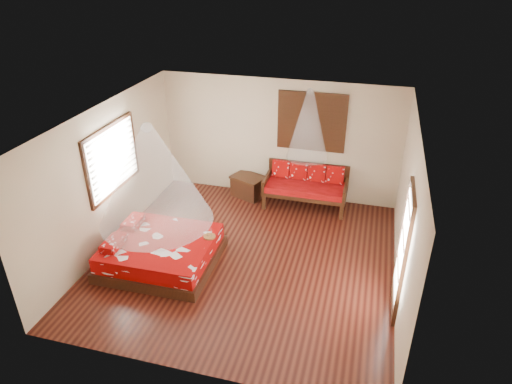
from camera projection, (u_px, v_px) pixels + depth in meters
room at (246, 195)px, 8.09m from camera, size 5.54×5.54×2.84m
bed at (161, 252)px, 8.52m from camera, size 2.03×1.84×0.63m
daybed at (306, 184)px, 10.36m from camera, size 1.87×0.83×0.96m
storage_chest at (248, 186)px, 10.86m from camera, size 0.90×0.79×0.52m
shutter_panel at (312, 122)px, 10.00m from camera, size 1.52×0.06×1.32m
window_left at (113, 159)px, 8.74m from camera, size 0.10×1.74×1.34m
glazed_door at (402, 252)px, 7.11m from camera, size 0.08×1.02×2.16m
wine_tray at (209, 235)px, 8.48m from camera, size 0.23×0.23×0.19m
mosquito_net_main at (152, 175)px, 7.77m from camera, size 2.01×2.01×1.80m
mosquito_net_daybed at (309, 125)px, 9.55m from camera, size 0.89×0.89×1.50m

